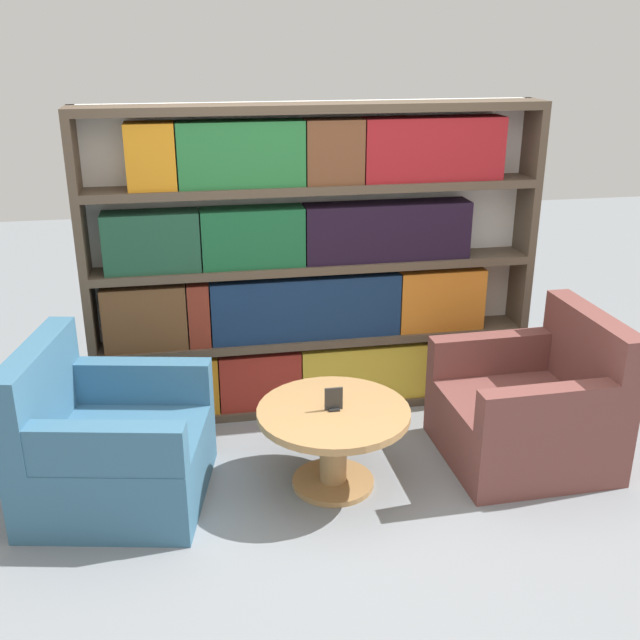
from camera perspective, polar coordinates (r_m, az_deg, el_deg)
ground_plane at (r=3.97m, az=2.77°, el=-14.43°), size 14.00×14.00×0.00m
bookshelf at (r=4.64m, az=-1.02°, el=3.91°), size 2.77×0.30×1.93m
armchair_left at (r=4.08m, az=-15.78°, el=-9.39°), size 1.03×1.01×0.86m
armchair_right at (r=4.45m, az=15.78°, el=-6.69°), size 0.89×0.87×0.86m
coffee_table at (r=4.01m, az=1.03°, el=-8.48°), size 0.81×0.81×0.46m
table_sign at (r=3.92m, az=1.04°, el=-6.16°), size 0.09×0.06×0.12m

